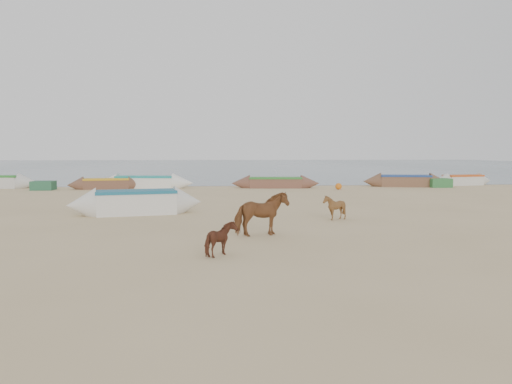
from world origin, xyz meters
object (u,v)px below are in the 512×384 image
at_px(calf_right, 222,239).
at_px(near_canoe, 136,202).
at_px(cow_adult, 261,214).
at_px(calf_front, 334,207).

bearing_deg(calf_right, near_canoe, 33.53).
xyz_separation_m(cow_adult, calf_right, (-1.22, -2.84, -0.26)).
xyz_separation_m(calf_front, near_canoe, (-7.66, 2.37, 0.02)).
relative_size(cow_adult, calf_front, 1.68).
relative_size(cow_adult, near_canoe, 0.30).
xyz_separation_m(cow_adult, calf_front, (3.06, 3.33, -0.20)).
relative_size(calf_right, near_canoe, 0.15).
relative_size(calf_front, near_canoe, 0.18).
bearing_deg(calf_front, calf_right, -20.54).
bearing_deg(near_canoe, cow_adult, -63.87).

